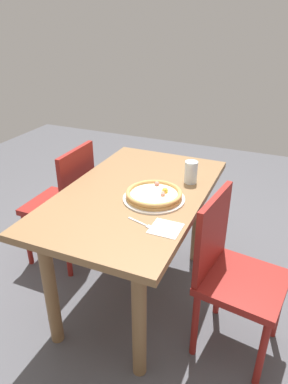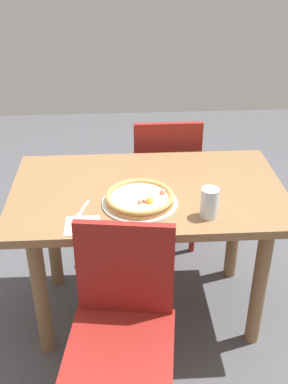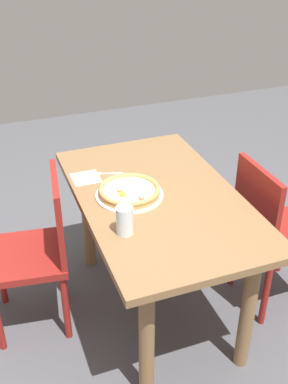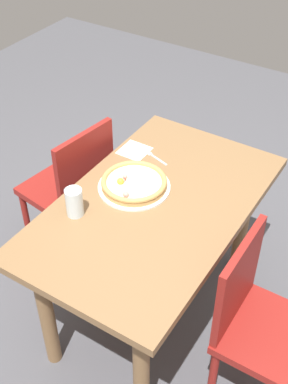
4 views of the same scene
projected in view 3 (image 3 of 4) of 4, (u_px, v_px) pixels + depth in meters
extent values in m
plane|color=#4C4C51|center=(156.00, 306.00, 2.72)|extent=(6.00, 6.00, 0.00)
cube|color=olive|center=(158.00, 199.00, 2.35)|extent=(1.27, 0.77, 0.04)
cylinder|color=olive|center=(248.00, 310.00, 2.21)|extent=(0.07, 0.07, 0.71)
cylinder|color=olive|center=(165.00, 201.00, 3.02)|extent=(0.07, 0.07, 0.71)
cylinder|color=olive|center=(147.00, 340.00, 2.06)|extent=(0.07, 0.07, 0.71)
cylinder|color=olive|center=(88.00, 217.00, 2.87)|extent=(0.07, 0.07, 0.71)
cylinder|color=maroon|center=(282.00, 243.00, 2.89)|extent=(0.04, 0.04, 0.42)
cylinder|color=maroon|center=(233.00, 256.00, 2.78)|extent=(0.04, 0.04, 0.42)
cylinder|color=maroon|center=(266.00, 294.00, 2.51)|extent=(0.04, 0.04, 0.42)
cube|color=maroon|center=(281.00, 234.00, 2.58)|extent=(0.40, 0.40, 0.04)
cube|color=maroon|center=(256.00, 205.00, 2.40)|extent=(0.38, 0.03, 0.42)
cylinder|color=maroon|center=(0.00, 274.00, 2.65)|extent=(0.04, 0.04, 0.42)
cylinder|color=maroon|center=(66.00, 307.00, 2.43)|extent=(0.04, 0.04, 0.42)
cylinder|color=maroon|center=(61.00, 265.00, 2.71)|extent=(0.04, 0.04, 0.42)
cube|color=maroon|center=(26.00, 256.00, 2.42)|extent=(0.45, 0.45, 0.04)
cube|color=maroon|center=(58.00, 215.00, 2.33)|extent=(0.38, 0.08, 0.42)
cylinder|color=white|center=(129.00, 195.00, 2.33)|extent=(0.33, 0.33, 0.01)
cylinder|color=tan|center=(129.00, 192.00, 2.32)|extent=(0.30, 0.30, 0.02)
cylinder|color=beige|center=(129.00, 190.00, 2.32)|extent=(0.26, 0.26, 0.01)
torus|color=tan|center=(129.00, 189.00, 2.31)|extent=(0.30, 0.30, 0.02)
sphere|color=maroon|center=(122.00, 192.00, 2.29)|extent=(0.02, 0.02, 0.02)
sphere|color=gold|center=(123.00, 194.00, 2.26)|extent=(0.03, 0.03, 0.03)
sphere|color=#E58C7F|center=(122.00, 193.00, 2.28)|extent=(0.02, 0.02, 0.02)
sphere|color=#E58C7F|center=(119.00, 190.00, 2.30)|extent=(0.02, 0.02, 0.02)
sphere|color=#E58C7F|center=(141.00, 198.00, 2.24)|extent=(0.03, 0.03, 0.03)
cube|color=silver|center=(113.00, 173.00, 2.52)|extent=(0.04, 0.11, 0.00)
cube|color=silver|center=(97.00, 174.00, 2.52)|extent=(0.04, 0.05, 0.00)
cylinder|color=silver|center=(125.00, 220.00, 2.04)|extent=(0.08, 0.08, 0.13)
cube|color=white|center=(86.00, 178.00, 2.48)|extent=(0.14, 0.14, 0.00)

